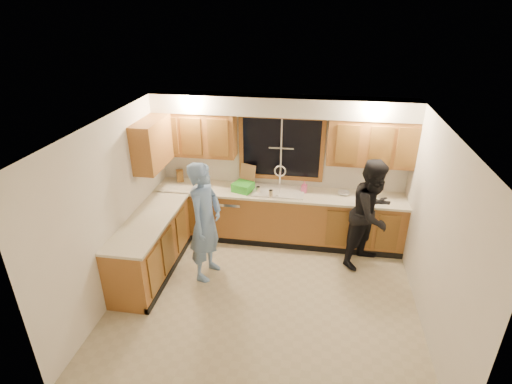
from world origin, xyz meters
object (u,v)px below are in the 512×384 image
woman (372,214)px  knife_block (180,176)px  dishwasher (230,215)px  stove (135,269)px  soap_bottle (304,187)px  bowl (344,193)px  dish_crate (243,187)px  sink (278,195)px  man (205,222)px

woman → knife_block: woman is taller
dishwasher → stove: 2.04m
soap_bottle → bowl: bearing=1.2°
bowl → woman: bearing=-52.3°
dishwasher → knife_block: (-0.93, 0.17, 0.62)m
dish_crate → soap_bottle: size_ratio=1.58×
knife_block → soap_bottle: size_ratio=1.10×
sink → bowl: 1.09m
man → knife_block: bearing=44.3°
dish_crate → man: bearing=-107.1°
woman → dish_crate: (-2.09, 0.41, 0.11)m
sink → dish_crate: (-0.60, -0.06, 0.13)m
man → dish_crate: size_ratio=6.01×
man → soap_bottle: man is taller
knife_block → soap_bottle: 2.21m
sink → woman: size_ratio=0.49×
stove → knife_block: size_ratio=4.22×
sink → bowl: bearing=3.7°
dishwasher → stove: (-0.95, -1.81, 0.04)m
dishwasher → sink: bearing=1.0°
dish_crate → woman: bearing=-11.1°
man → soap_bottle: (1.37, 1.24, 0.10)m
dishwasher → man: size_ratio=0.45×
knife_block → dish_crate: knife_block is taller
dishwasher → woman: bearing=-10.9°
knife_block → dish_crate: 1.20m
man → woman: (2.43, 0.72, -0.04)m
dishwasher → dish_crate: 0.64m
dishwasher → dish_crate: dish_crate is taller
sink → man: (-0.94, -1.18, 0.06)m
soap_bottle → bowl: (0.65, 0.01, -0.07)m
man → dish_crate: man is taller
man → knife_block: (-0.83, 1.34, 0.11)m
dish_crate → soap_bottle: bearing=6.2°
sink → soap_bottle: size_ratio=4.42×
woman → soap_bottle: bearing=102.6°
sink → dish_crate: bearing=-174.7°
woman → bowl: size_ratio=9.16×
stove → woman: 3.59m
soap_bottle → man: bearing=-137.9°
stove → man: size_ratio=0.49×
sink → knife_block: 1.79m
knife_block → soap_bottle: (2.20, -0.10, -0.01)m
dish_crate → stove: bearing=-124.2°
man → bowl: bearing=-45.9°
dishwasher → bowl: bearing=2.5°
dish_crate → soap_bottle: 1.03m
soap_bottle → bowl: size_ratio=1.02×
stove → soap_bottle: (2.23, 1.88, 0.57)m
knife_block → dish_crate: size_ratio=0.70×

